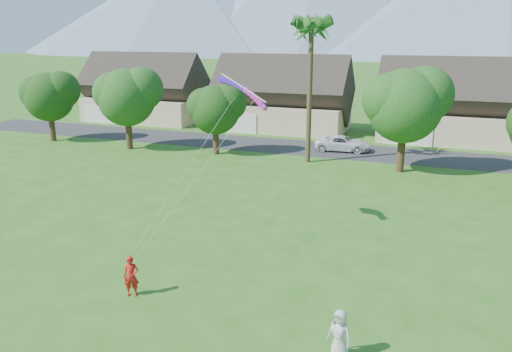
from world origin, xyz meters
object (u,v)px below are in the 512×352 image
at_px(parked_car, 343,143).
at_px(parafoil_kite, 245,90).
at_px(kite_flyer, 131,276).
at_px(watcher, 340,334).

relative_size(parked_car, parafoil_kite, 1.76).
bearing_deg(parked_car, kite_flyer, 169.45).
relative_size(kite_flyer, parked_car, 0.34).
xyz_separation_m(watcher, parked_car, (-6.20, 32.36, -0.18)).
distance_m(watcher, parafoil_kite, 14.21).
xyz_separation_m(watcher, parafoil_kite, (-7.39, 9.76, 7.20)).
distance_m(kite_flyer, watcher, 9.35).
height_order(kite_flyer, parked_car, kite_flyer).
distance_m(watcher, parked_car, 32.94).
bearing_deg(parafoil_kite, watcher, -55.93).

